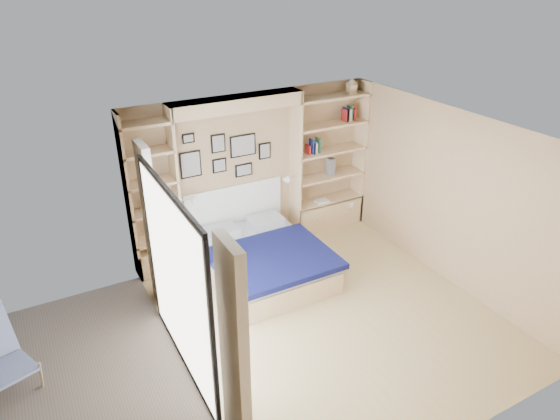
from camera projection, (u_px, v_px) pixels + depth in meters
ground at (327, 313)px, 6.68m from camera, size 4.50×4.50×0.00m
room_shell at (250, 203)px, 7.22m from camera, size 4.50×4.50×4.50m
bed at (263, 259)px, 7.39m from camera, size 1.65×2.02×1.07m
photo_gallery at (225, 155)px, 7.51m from camera, size 1.48×0.02×0.82m
reading_lamps at (241, 189)px, 7.63m from camera, size 1.92×0.12×0.15m
shelf_decor at (319, 136)px, 8.03m from camera, size 3.52×0.23×2.03m
deck at (35, 418)px, 5.14m from camera, size 3.20×4.00×0.05m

